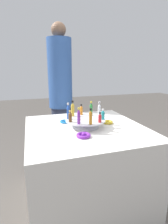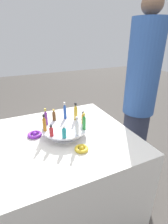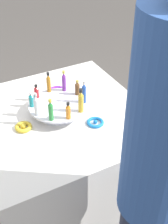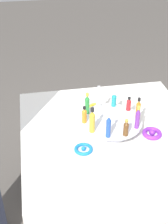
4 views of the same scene
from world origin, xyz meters
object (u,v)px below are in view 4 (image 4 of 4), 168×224
bottle_orange (84,115)px  bottle_brown (126,128)px  display_stand (111,124)px  bottle_purple (138,118)px  bottle_red (129,104)px  bottle_green (87,104)px  ribbon_bow_blue (83,149)px  ribbon_bow_gold (96,107)px  bottle_amber (138,109)px  bottle_blue (108,126)px  ribbon_bow_purple (152,133)px  bottle_clear (99,98)px  bottle_teal (114,100)px  bottle_gold (92,121)px

bottle_orange → bottle_brown: size_ratio=1.05×
display_stand → bottle_purple: size_ratio=2.55×
bottle_red → bottle_green: bearing=-92.5°
display_stand → bottle_purple: (0.10, 0.12, 0.09)m
ribbon_bow_blue → ribbon_bow_gold: bearing=158.5°
display_stand → bottle_orange: size_ratio=3.43×
display_stand → ribbon_bow_gold: 0.24m
bottle_amber → ribbon_bow_gold: bearing=-142.1°
bottle_blue → ribbon_bow_blue: size_ratio=1.46×
bottle_green → ribbon_bow_purple: bottle_green is taller
bottle_red → bottle_brown: size_ratio=0.88×
bottle_orange → bottle_purple: bearing=69.5°
bottle_clear → bottle_red: bearing=69.5°
display_stand → bottle_blue: 0.18m
bottle_orange → ribbon_bow_purple: (0.09, 0.38, -0.11)m
bottle_purple → ribbon_bow_purple: size_ratio=1.25×
bottle_teal → bottle_blue: bearing=-20.5°
bottle_blue → bottle_clear: bearing=177.5°
bottle_green → ribbon_bow_blue: size_ratio=1.35×
bottle_purple → ribbon_bow_blue: size_ratio=1.40×
bottle_red → bottle_gold: size_ratio=0.57×
bottle_brown → ribbon_bow_blue: size_ratio=0.99×
bottle_green → bottle_blue: bottle_blue is taller
bottle_gold → bottle_red: bearing=123.5°
bottle_green → ribbon_bow_purple: (0.18, 0.35, -0.12)m
bottle_amber → bottle_clear: bearing=-128.5°
bottle_orange → bottle_brown: bearing=51.5°
bottle_orange → bottle_gold: 0.10m
ribbon_bow_gold → bottle_blue: bearing=-2.8°
bottle_brown → ribbon_bow_gold: (-0.39, -0.08, -0.11)m
bottle_orange → bottle_blue: bearing=33.5°
bottle_green → bottle_purple: bearing=51.5°
bottle_clear → display_stand: bearing=15.5°
bottle_purple → ribbon_bow_gold: bottle_purple is taller
display_stand → bottle_amber: size_ratio=2.66×
bottle_clear → bottle_brown: bottle_clear is taller
bottle_green → ribbon_bow_gold: 0.21m
display_stand → ribbon_bow_purple: bearing=68.5°
bottle_orange → bottle_blue: size_ratio=0.71×
bottle_amber → bottle_brown: 0.18m
bottle_teal → ribbon_bow_purple: bearing=36.0°
bottle_gold → bottle_purple: bearing=87.5°
bottle_purple → bottle_red: bearing=177.5°
bottle_red → bottle_brown: bottle_brown is taller
bottle_amber → bottle_brown: bearing=-38.5°
bottle_teal → ribbon_bow_purple: (0.23, 0.17, -0.10)m
bottle_amber → bottle_red: bottle_amber is taller
bottle_gold → bottle_brown: bottle_gold is taller
ribbon_bow_blue → bottle_brown: bearing=90.1°
bottle_amber → bottle_blue: 0.25m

